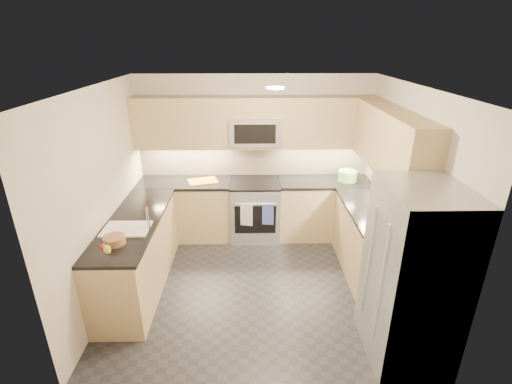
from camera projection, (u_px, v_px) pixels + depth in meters
name	position (u px, v px, depth m)	size (l,w,h in m)	color
floor	(256.00, 283.00, 4.87)	(3.60, 3.20, 0.00)	#242429
ceiling	(257.00, 87.00, 3.91)	(3.60, 3.20, 0.02)	beige
wall_back	(255.00, 156.00, 5.87)	(3.60, 0.02, 2.50)	beige
wall_front	(260.00, 275.00, 2.91)	(3.60, 0.02, 2.50)	beige
wall_left	(104.00, 197.00, 4.36)	(0.02, 3.20, 2.50)	beige
wall_right	(407.00, 195.00, 4.42)	(0.02, 3.20, 2.50)	beige
base_cab_back_left	(186.00, 210.00, 5.88)	(1.42, 0.60, 0.90)	tan
base_cab_back_right	(323.00, 209.00, 5.91)	(1.42, 0.60, 0.90)	tan
base_cab_right	(370.00, 246.00, 4.86)	(0.60, 1.70, 0.90)	tan
base_cab_peninsula	(138.00, 255.00, 4.67)	(0.60, 2.00, 0.90)	tan
countertop_back_left	(184.00, 183.00, 5.70)	(1.42, 0.63, 0.04)	black
countertop_back_right	(325.00, 182.00, 5.73)	(1.42, 0.63, 0.04)	black
countertop_right	(375.00, 214.00, 4.68)	(0.63, 1.70, 0.04)	black
countertop_peninsula	(133.00, 221.00, 4.49)	(0.63, 2.00, 0.04)	black
upper_cab_back	(255.00, 122.00, 5.49)	(3.60, 0.35, 0.75)	tan
upper_cab_right	(391.00, 142.00, 4.45)	(0.35, 1.95, 0.75)	tan
backsplash_back	(255.00, 159.00, 5.88)	(3.60, 0.01, 0.51)	tan
backsplash_right	(393.00, 185.00, 4.86)	(0.01, 2.30, 0.51)	tan
gas_range	(255.00, 210.00, 5.87)	(0.76, 0.65, 0.91)	#A5A6AD
range_cooktop	(255.00, 183.00, 5.70)	(0.76, 0.65, 0.03)	black
oven_door_glass	(255.00, 220.00, 5.57)	(0.62, 0.02, 0.45)	black
oven_handle	(255.00, 204.00, 5.45)	(0.02, 0.02, 0.60)	#B2B5BA
microwave	(255.00, 131.00, 5.51)	(0.76, 0.40, 0.40)	#96989D
microwave_door	(255.00, 134.00, 5.32)	(0.60, 0.01, 0.28)	black
refrigerator	(413.00, 277.00, 3.49)	(0.70, 0.90, 1.80)	#A2A6AA
fridge_handle_left	(380.00, 284.00, 3.29)	(0.02, 0.02, 1.20)	#B2B5BA
fridge_handle_right	(368.00, 262.00, 3.63)	(0.02, 0.02, 1.20)	#B2B5BA
sink_basin	(127.00, 234.00, 4.28)	(0.52, 0.38, 0.16)	white
faucet	(148.00, 219.00, 4.21)	(0.03, 0.03, 0.28)	silver
utensil_bowl	(348.00, 176.00, 5.69)	(0.28, 0.28, 0.16)	#6FB34C
cutting_board	(203.00, 181.00, 5.69)	(0.43, 0.30, 0.01)	orange
fruit_basket	(114.00, 240.00, 3.95)	(0.23, 0.23, 0.08)	#956845
fruit_apple	(103.00, 247.00, 3.68)	(0.07, 0.07, 0.07)	#B3141A
fruit_pear	(107.00, 249.00, 3.65)	(0.07, 0.07, 0.07)	#54C454
dish_towel_check	(247.00, 215.00, 5.49)	(0.18, 0.02, 0.34)	silver
dish_towel_blue	(268.00, 215.00, 5.50)	(0.17, 0.01, 0.32)	#38499A
fruit_orange	(108.00, 251.00, 3.62)	(0.06, 0.06, 0.06)	gold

